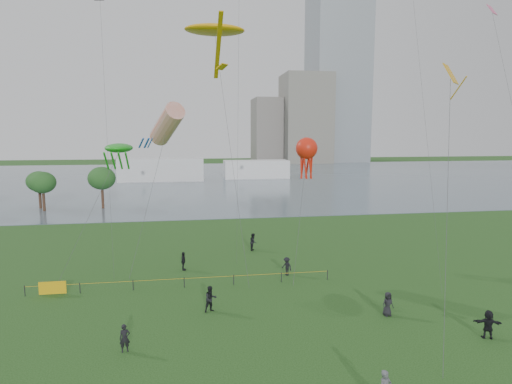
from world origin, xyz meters
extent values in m
plane|color=#183C13|center=(0.00, 0.00, 0.00)|extent=(400.00, 400.00, 0.00)
cube|color=slate|center=(0.00, 100.00, 0.02)|extent=(400.00, 120.00, 0.08)
cube|color=slate|center=(62.00, 168.00, 60.00)|extent=(24.00, 24.00, 120.00)
cube|color=slate|center=(46.00, 162.00, 19.00)|extent=(20.00, 20.00, 38.00)
cube|color=slate|center=(32.00, 168.00, 14.00)|extent=(16.00, 18.00, 28.00)
cube|color=silver|center=(-12.00, 95.00, 3.00)|extent=(22.00, 8.00, 6.00)
cube|color=white|center=(14.00, 98.00, 2.50)|extent=(18.00, 7.00, 5.00)
cylinder|color=#3C271B|center=(-29.36, 53.82, 1.40)|extent=(0.44, 0.44, 2.81)
ellipsoid|color=#295B24|center=(-29.36, 53.82, 4.55)|extent=(3.99, 3.99, 3.37)
cylinder|color=#3C271B|center=(-19.10, 52.23, 1.57)|extent=(0.44, 0.44, 3.13)
ellipsoid|color=#295B24|center=(-19.10, 52.23, 5.08)|extent=(4.45, 4.45, 3.76)
cylinder|color=#3C271B|center=(-27.95, 51.12, 1.43)|extent=(0.44, 0.44, 2.87)
ellipsoid|color=#295B24|center=(-27.95, 51.12, 4.65)|extent=(4.08, 4.08, 3.44)
cylinder|color=black|center=(-17.45, 12.55, 0.42)|extent=(0.07, 0.07, 0.85)
cylinder|color=black|center=(-13.45, 12.55, 0.42)|extent=(0.07, 0.07, 0.85)
cylinder|color=black|center=(-9.45, 12.55, 0.42)|extent=(0.07, 0.07, 0.85)
cylinder|color=black|center=(-5.45, 12.55, 0.42)|extent=(0.07, 0.07, 0.85)
cylinder|color=black|center=(-1.45, 12.55, 0.42)|extent=(0.07, 0.07, 0.85)
cylinder|color=black|center=(2.55, 12.55, 0.42)|extent=(0.07, 0.07, 0.85)
cylinder|color=black|center=(6.55, 12.55, 0.42)|extent=(0.07, 0.07, 0.85)
cylinder|color=gold|center=(-5.45, 12.55, 0.75)|extent=(24.00, 0.03, 0.03)
cube|color=#E9AB0C|center=(-15.45, 12.55, 0.55)|extent=(2.00, 0.04, 1.00)
imported|color=black|center=(-3.59, 7.44, 0.92)|extent=(1.09, 0.98, 1.84)
imported|color=black|center=(3.39, 14.21, 0.81)|extent=(1.09, 1.20, 1.62)
imported|color=black|center=(-5.55, 17.02, 0.85)|extent=(0.54, 1.04, 1.70)
imported|color=black|center=(8.26, 4.91, 0.83)|extent=(0.89, 0.66, 1.65)
imported|color=black|center=(12.76, 0.91, 0.88)|extent=(1.70, 1.06, 1.75)
imported|color=black|center=(-8.69, 2.66, 0.80)|extent=(0.66, 0.50, 1.61)
imported|color=black|center=(1.73, 22.71, 0.92)|extent=(0.91, 1.05, 1.83)
cylinder|color=#3F3F42|center=(-1.28, 15.80, 10.90)|extent=(1.98, 8.58, 21.82)
ellipsoid|color=#DF9D0B|center=(-2.26, 20.08, 21.81)|extent=(5.59, 3.49, 0.87)
cube|color=#DF9D0B|center=(-2.26, 15.88, 19.41)|extent=(0.36, 6.98, 4.09)
cube|color=#DF9D0B|center=(-2.26, 12.08, 17.31)|extent=(0.95, 0.95, 0.42)
cylinder|color=#3F3F42|center=(-8.41, 16.39, 6.56)|extent=(3.45, 2.42, 13.13)
cylinder|color=red|center=(-6.71, 17.58, 13.12)|extent=(3.61, 5.07, 3.77)
cylinder|color=blue|center=(-8.11, 16.38, 11.52)|extent=(0.60, 1.13, 0.88)
cylinder|color=blue|center=(-8.38, 16.77, 11.52)|extent=(0.60, 1.13, 0.88)
cylinder|color=blue|center=(-8.83, 16.62, 11.52)|extent=(0.60, 1.13, 0.88)
cylinder|color=blue|center=(-8.83, 16.15, 11.52)|extent=(0.60, 1.13, 0.88)
cylinder|color=blue|center=(-8.38, 16.00, 11.52)|extent=(0.60, 1.13, 0.88)
cylinder|color=#3F3F42|center=(-13.29, 16.05, 5.55)|extent=(5.12, 1.72, 11.11)
ellipsoid|color=#1C9D1C|center=(-10.74, 16.89, 11.10)|extent=(2.28, 4.10, 0.80)
cylinder|color=#1C9D1C|center=(-11.54, 15.29, 10.10)|extent=(0.16, 1.79, 1.54)
cylinder|color=#1C9D1C|center=(-10.99, 15.29, 10.10)|extent=(0.16, 1.79, 1.54)
cylinder|color=#1C9D1C|center=(-10.44, 15.29, 10.10)|extent=(0.16, 1.79, 1.54)
cylinder|color=#1C9D1C|center=(-9.89, 15.29, 10.10)|extent=(0.16, 1.79, 1.54)
cylinder|color=#3F3F42|center=(4.79, 15.07, 5.46)|extent=(2.98, 7.11, 10.94)
sphere|color=red|center=(6.26, 18.62, 10.93)|extent=(2.08, 2.08, 2.08)
cylinder|color=red|center=(6.76, 18.62, 9.33)|extent=(0.18, 0.54, 2.60)
cylinder|color=red|center=(6.51, 19.05, 9.33)|extent=(0.49, 0.36, 2.61)
cylinder|color=red|center=(6.01, 19.05, 9.33)|extent=(0.49, 0.36, 2.61)
cylinder|color=red|center=(5.76, 18.62, 9.33)|extent=(0.18, 0.54, 2.60)
cylinder|color=red|center=(6.01, 18.18, 9.33)|extent=(0.49, 0.36, 2.61)
cylinder|color=red|center=(6.51, 18.18, 9.33)|extent=(0.49, 0.36, 2.61)
cylinder|color=#3F3F42|center=(9.88, 1.34, 8.09)|extent=(4.65, 8.02, 16.19)
cube|color=orange|center=(12.19, 5.34, 16.17)|extent=(1.61, 1.61, 1.31)
cylinder|color=orange|center=(12.19, 4.44, 15.17)|extent=(0.08, 1.58, 1.35)
cube|color=#E5598C|center=(17.76, 9.22, 21.50)|extent=(0.97, 0.68, 0.76)
camera|label=1|loc=(-4.94, -21.07, 12.24)|focal=30.00mm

